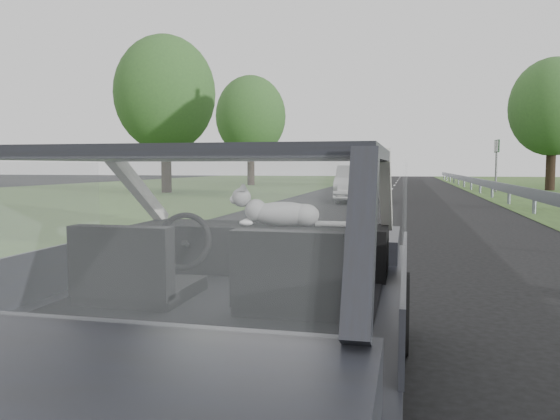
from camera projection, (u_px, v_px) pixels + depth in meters
The scene contains 11 objects.
subject_car at pixel (230, 289), 2.87m from camera, with size 1.80×4.00×1.45m, color black.
dashboard at pixel (261, 248), 3.46m from camera, with size 1.58×0.45×0.30m, color black.
driver_seat at pixel (133, 266), 2.66m from camera, with size 0.50×0.72×0.42m, color black.
passenger_seat at pixel (293, 274), 2.48m from camera, with size 0.50×0.72×0.42m, color black.
steering_wheel at pixel (183, 241), 3.26m from camera, with size 0.36×0.36×0.04m, color black.
cat at pixel (283, 212), 3.37m from camera, with size 0.58×0.18×0.26m, color gray.
other_car at pixel (356, 184), 20.74m from camera, with size 1.66×4.21×1.39m, color silver.
highway_sign at pixel (496, 166), 28.24m from camera, with size 0.11×1.08×2.71m, color #083F14.
tree_2 at pixel (552, 126), 29.95m from camera, with size 4.66×4.66×7.07m, color #305526, non-canonical shape.
tree_5 at pixel (165, 117), 27.40m from camera, with size 5.05×5.05×7.65m, color #305526, non-canonical shape.
tree_6 at pixel (251, 132), 38.14m from camera, with size 4.90×4.90×7.42m, color #305526, non-canonical shape.
Camera 1 is at (0.90, -2.69, 1.37)m, focal length 35.00 mm.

